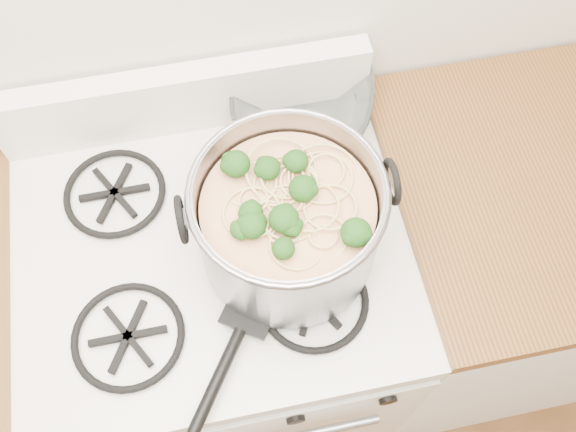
{
  "coord_description": "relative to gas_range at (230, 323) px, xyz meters",
  "views": [
    {
      "loc": [
        0.04,
        0.73,
        2.03
      ],
      "look_at": [
        0.14,
        1.22,
        1.05
      ],
      "focal_mm": 40.0,
      "sensor_mm": 36.0,
      "label": 1
    }
  ],
  "objects": [
    {
      "name": "gas_range",
      "position": [
        0.0,
        0.0,
        0.0
      ],
      "size": [
        0.76,
        0.66,
        0.92
      ],
      "color": "white",
      "rests_on": "ground"
    },
    {
      "name": "counter_left",
      "position": [
        -0.51,
        0.0,
        0.02
      ],
      "size": [
        0.25,
        0.65,
        0.92
      ],
      "color": "silver",
      "rests_on": "ground"
    },
    {
      "name": "counter_right",
      "position": [
        0.88,
        0.0,
        0.02
      ],
      "size": [
        1.0,
        0.65,
        0.92
      ],
      "color": "silver",
      "rests_on": "ground"
    },
    {
      "name": "stock_pot",
      "position": [
        0.14,
        -0.04,
        0.59
      ],
      "size": [
        0.36,
        0.33,
        0.22
      ],
      "color": "gray",
      "rests_on": "gas_range"
    },
    {
      "name": "spatula",
      "position": [
        0.06,
        -0.14,
        0.5
      ],
      "size": [
        0.41,
        0.42,
        0.02
      ],
      "primitive_type": null,
      "rotation": [
        0.0,
        0.0,
        -0.6
      ],
      "color": "black",
      "rests_on": "gas_range"
    },
    {
      "name": "glass_bowl",
      "position": [
        0.24,
        0.28,
        0.5
      ],
      "size": [
        0.15,
        0.15,
        0.03
      ],
      "primitive_type": "imported",
      "rotation": [
        0.0,
        0.0,
        -0.28
      ],
      "color": "white",
      "rests_on": "gas_range"
    }
  ]
}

